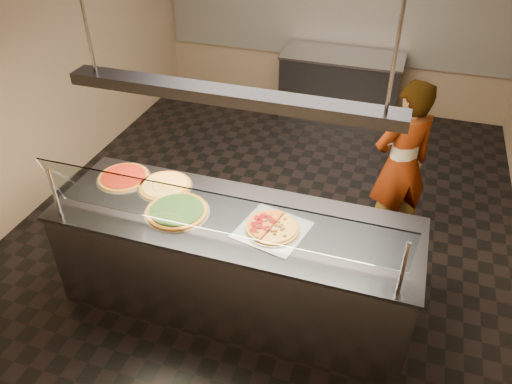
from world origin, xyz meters
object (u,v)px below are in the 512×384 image
(sneeze_guard, at_px, (215,214))
(heat_lamp_housing, at_px, (229,96))
(perforated_tray, at_px, (272,229))
(worker, at_px, (401,165))
(serving_counter, at_px, (235,262))
(prep_table, at_px, (340,87))
(half_pizza_pepperoni, at_px, (260,224))
(pizza_spatula, at_px, (160,188))
(half_pizza_sausage, at_px, (285,230))
(pizza_tomato, at_px, (124,177))
(pizza_cheese, at_px, (165,185))
(pizza_spinach, at_px, (177,211))

(sneeze_guard, xyz_separation_m, heat_lamp_housing, (0.00, 0.34, 0.72))
(perforated_tray, distance_m, worker, 1.61)
(serving_counter, height_order, prep_table, same)
(half_pizza_pepperoni, height_order, heat_lamp_housing, heat_lamp_housing)
(pizza_spatula, distance_m, worker, 2.21)
(half_pizza_pepperoni, distance_m, pizza_spatula, 0.95)
(half_pizza_sausage, relative_size, pizza_tomato, 0.94)
(serving_counter, xyz_separation_m, worker, (1.17, 1.33, 0.37))
(half_pizza_sausage, height_order, worker, worker)
(perforated_tray, bearing_deg, sneeze_guard, -137.48)
(sneeze_guard, xyz_separation_m, pizza_tomato, (-1.09, 0.56, -0.28))
(half_pizza_sausage, height_order, heat_lamp_housing, heat_lamp_housing)
(half_pizza_pepperoni, bearing_deg, half_pizza_sausage, -0.05)
(half_pizza_sausage, bearing_deg, perforated_tray, 179.87)
(pizza_cheese, height_order, pizza_tomato, same)
(half_pizza_pepperoni, relative_size, pizza_tomato, 0.94)
(half_pizza_pepperoni, xyz_separation_m, pizza_spinach, (-0.67, -0.03, -0.02))
(serving_counter, xyz_separation_m, perforated_tray, (0.33, -0.04, 0.47))
(half_pizza_pepperoni, relative_size, half_pizza_sausage, 1.00)
(sneeze_guard, distance_m, heat_lamp_housing, 0.80)
(pizza_spatula, bearing_deg, pizza_spinach, -39.97)
(prep_table, relative_size, worker, 0.97)
(half_pizza_sausage, relative_size, pizza_cheese, 0.94)
(pizza_tomato, bearing_deg, serving_counter, -11.31)
(sneeze_guard, distance_m, prep_table, 4.17)
(prep_table, bearing_deg, pizza_tomato, -109.79)
(sneeze_guard, height_order, pizza_spatula, sneeze_guard)
(sneeze_guard, xyz_separation_m, pizza_spinach, (-0.44, 0.27, -0.28))
(pizza_spatula, bearing_deg, prep_table, 76.23)
(prep_table, bearing_deg, perforated_tray, -87.88)
(pizza_cheese, xyz_separation_m, pizza_tomato, (-0.40, 0.01, -0.00))
(half_pizza_pepperoni, relative_size, pizza_cheese, 0.94)
(perforated_tray, distance_m, pizza_spinach, 0.77)
(pizza_spinach, xyz_separation_m, worker, (1.61, 1.40, -0.11))
(pizza_spatula, bearing_deg, half_pizza_pepperoni, -11.31)
(sneeze_guard, height_order, pizza_tomato, sneeze_guard)
(pizza_spinach, height_order, heat_lamp_housing, heat_lamp_housing)
(pizza_spinach, xyz_separation_m, pizza_spatula, (-0.26, 0.21, 0.01))
(heat_lamp_housing, bearing_deg, perforated_tray, -7.61)
(serving_counter, xyz_separation_m, heat_lamp_housing, (0.00, 0.00, 1.48))
(half_pizza_pepperoni, distance_m, prep_table, 3.83)
(pizza_tomato, bearing_deg, pizza_cheese, -0.93)
(prep_table, bearing_deg, half_pizza_sausage, -86.46)
(worker, bearing_deg, sneeze_guard, 18.63)
(sneeze_guard, xyz_separation_m, half_pizza_pepperoni, (0.23, 0.30, -0.26))
(perforated_tray, xyz_separation_m, pizza_cheese, (-1.02, 0.25, 0.01))
(serving_counter, distance_m, half_pizza_sausage, 0.65)
(heat_lamp_housing, bearing_deg, serving_counter, 0.00)
(sneeze_guard, relative_size, half_pizza_pepperoni, 6.17)
(perforated_tray, relative_size, pizza_spinach, 1.11)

